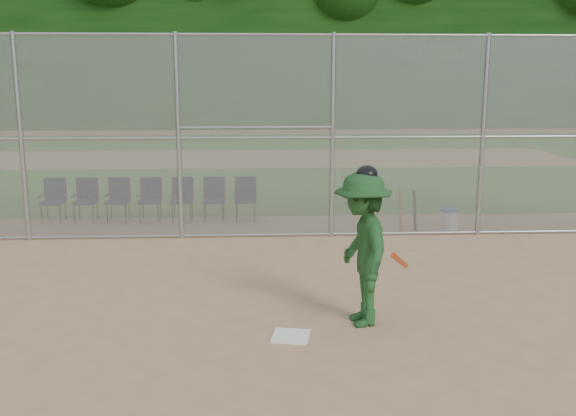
{
  "coord_description": "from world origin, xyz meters",
  "views": [
    {
      "loc": [
        -0.5,
        -7.53,
        3.13
      ],
      "look_at": [
        0.0,
        2.5,
        1.1
      ],
      "focal_mm": 40.0,
      "sensor_mm": 36.0,
      "label": 1
    }
  ],
  "objects_px": {
    "chair_0": "(53,201)",
    "water_cooler": "(449,220)",
    "home_plate": "(291,336)",
    "batter_at_plate": "(362,248)"
  },
  "relations": [
    {
      "from": "chair_0",
      "to": "water_cooler",
      "type": "bearing_deg",
      "value": -8.14
    },
    {
      "from": "chair_0",
      "to": "home_plate",
      "type": "bearing_deg",
      "value": -53.8
    },
    {
      "from": "water_cooler",
      "to": "chair_0",
      "type": "relative_size",
      "value": 0.49
    },
    {
      "from": "home_plate",
      "to": "batter_at_plate",
      "type": "height_order",
      "value": "batter_at_plate"
    },
    {
      "from": "water_cooler",
      "to": "chair_0",
      "type": "distance_m",
      "value": 8.6
    },
    {
      "from": "home_plate",
      "to": "chair_0",
      "type": "height_order",
      "value": "chair_0"
    },
    {
      "from": "batter_at_plate",
      "to": "home_plate",
      "type": "bearing_deg",
      "value": -155.54
    },
    {
      "from": "batter_at_plate",
      "to": "chair_0",
      "type": "height_order",
      "value": "batter_at_plate"
    },
    {
      "from": "batter_at_plate",
      "to": "chair_0",
      "type": "bearing_deg",
      "value": 132.94
    },
    {
      "from": "home_plate",
      "to": "water_cooler",
      "type": "bearing_deg",
      "value": 56.62
    }
  ]
}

